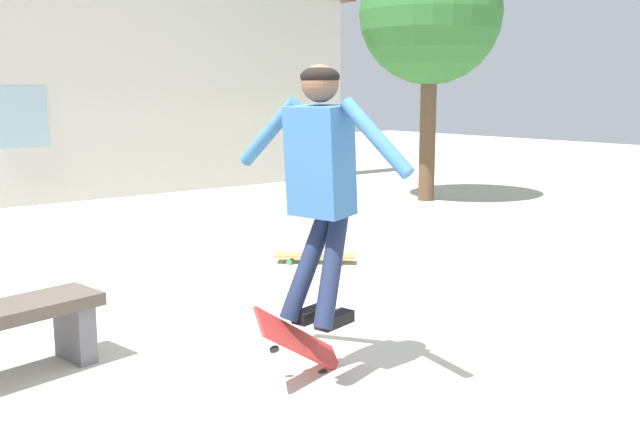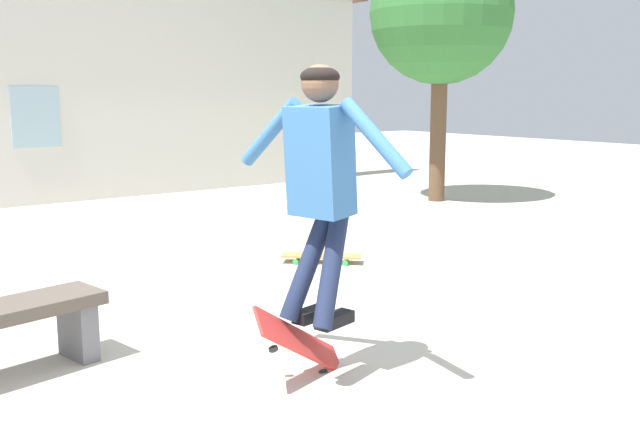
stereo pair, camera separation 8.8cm
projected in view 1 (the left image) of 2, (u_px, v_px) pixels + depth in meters
The scene contains 5 objects.
ground_plane at pixel (303, 379), 4.20m from camera, with size 40.00×40.00×0.00m, color beige.
tree_right at pixel (431, 14), 10.73m from camera, with size 2.16×2.16×3.95m.
skater at pixel (320, 173), 4.01m from camera, with size 0.43×1.20×1.49m.
skateboard_flipping at pixel (300, 342), 4.17m from camera, with size 0.73×0.35×0.57m.
skateboard_resting at pixel (315, 256), 7.06m from camera, with size 0.71×0.68×0.08m.
Camera 1 is at (-2.39, -3.18, 1.67)m, focal length 40.00 mm.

